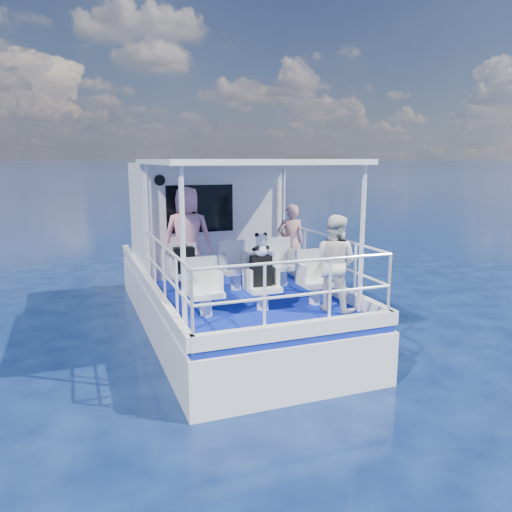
{
  "coord_description": "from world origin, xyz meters",
  "views": [
    {
      "loc": [
        -2.71,
        -7.98,
        3.18
      ],
      "look_at": [
        0.16,
        -0.4,
        1.6
      ],
      "focal_mm": 35.0,
      "sensor_mm": 36.0,
      "label": 1
    }
  ],
  "objects": [
    {
      "name": "backpack_port",
      "position": [
        -0.93,
        0.19,
        1.5
      ],
      "size": [
        0.33,
        0.19,
        0.44
      ],
      "primitive_type": "cube",
      "color": "black",
      "rests_on": "seat_port_fwd"
    },
    {
      "name": "ground",
      "position": [
        0.0,
        0.0,
        0.0
      ],
      "size": [
        2000.0,
        2000.0,
        0.0
      ],
      "primitive_type": "plane",
      "color": "#07133A",
      "rests_on": "ground"
    },
    {
      "name": "seat_center_fwd",
      "position": [
        0.0,
        0.2,
        1.09
      ],
      "size": [
        0.48,
        0.46,
        0.38
      ],
      "primitive_type": "cube",
      "color": "white",
      "rests_on": "deck"
    },
    {
      "name": "seat_center_aft",
      "position": [
        0.0,
        -1.1,
        1.09
      ],
      "size": [
        0.48,
        0.46,
        0.38
      ],
      "primitive_type": "cube",
      "color": "white",
      "rests_on": "deck"
    },
    {
      "name": "passenger_port_fwd",
      "position": [
        -0.71,
        0.84,
        1.8
      ],
      "size": [
        0.81,
        0.7,
        1.8
      ],
      "primitive_type": "imported",
      "rotation": [
        0.0,
        0.0,
        2.74
      ],
      "color": "pink",
      "rests_on": "deck"
    },
    {
      "name": "passenger_stbd_fwd",
      "position": [
        1.24,
        0.59,
        1.62
      ],
      "size": [
        0.57,
        0.42,
        1.44
      ],
      "primitive_type": "imported",
      "rotation": [
        0.0,
        0.0,
        2.99
      ],
      "color": "#E09891",
      "rests_on": "deck"
    },
    {
      "name": "panda",
      "position": [
        -0.04,
        -1.13,
        1.92
      ],
      "size": [
        0.23,
        0.19,
        0.36
      ],
      "primitive_type": null,
      "color": "white",
      "rests_on": "backpack_center"
    },
    {
      "name": "canopy_posts",
      "position": [
        0.0,
        -0.25,
        2.0
      ],
      "size": [
        2.77,
        2.97,
        2.2
      ],
      "color": "white",
      "rests_on": "deck"
    },
    {
      "name": "cabin",
      "position": [
        0.0,
        2.3,
        2.0
      ],
      "size": [
        2.85,
        2.0,
        2.2
      ],
      "primitive_type": "cube",
      "color": "white",
      "rests_on": "deck"
    },
    {
      "name": "railings",
      "position": [
        0.0,
        -0.58,
        1.4
      ],
      "size": [
        2.84,
        3.59,
        1.0
      ],
      "primitive_type": null,
      "color": "white",
      "rests_on": "deck"
    },
    {
      "name": "compact_camera",
      "position": [
        -0.93,
        0.19,
        1.74
      ],
      "size": [
        0.09,
        0.05,
        0.05
      ],
      "primitive_type": "cube",
      "color": "black",
      "rests_on": "backpack_port"
    },
    {
      "name": "passenger_stbd_aft",
      "position": [
        1.0,
        -1.5,
        1.64
      ],
      "size": [
        0.88,
        0.91,
        1.47
      ],
      "primitive_type": "imported",
      "rotation": [
        0.0,
        0.0,
        2.24
      ],
      "color": "white",
      "rests_on": "deck"
    },
    {
      "name": "deck",
      "position": [
        0.0,
        1.0,
        0.85
      ],
      "size": [
        2.9,
        6.9,
        0.1
      ],
      "primitive_type": "cube",
      "color": "#0A1992",
      "rests_on": "hull"
    },
    {
      "name": "hull",
      "position": [
        0.0,
        1.0,
        0.0
      ],
      "size": [
        3.0,
        7.0,
        1.6
      ],
      "primitive_type": "cube",
      "color": "white",
      "rests_on": "ground"
    },
    {
      "name": "seat_port_aft",
      "position": [
        -0.9,
        -1.1,
        1.09
      ],
      "size": [
        0.48,
        0.46,
        0.38
      ],
      "primitive_type": "cube",
      "color": "white",
      "rests_on": "deck"
    },
    {
      "name": "backpack_center",
      "position": [
        -0.03,
        -1.1,
        1.51
      ],
      "size": [
        0.31,
        0.17,
        0.46
      ],
      "primitive_type": "cube",
      "color": "black",
      "rests_on": "seat_center_aft"
    },
    {
      "name": "seat_port_fwd",
      "position": [
        -0.9,
        0.2,
        1.09
      ],
      "size": [
        0.48,
        0.46,
        0.38
      ],
      "primitive_type": "cube",
      "color": "white",
      "rests_on": "deck"
    },
    {
      "name": "seat_stbd_aft",
      "position": [
        0.9,
        -1.1,
        1.09
      ],
      "size": [
        0.48,
        0.46,
        0.38
      ],
      "primitive_type": "cube",
      "color": "white",
      "rests_on": "deck"
    },
    {
      "name": "seat_stbd_fwd",
      "position": [
        0.9,
        0.2,
        1.09
      ],
      "size": [
        0.48,
        0.46,
        0.38
      ],
      "primitive_type": "cube",
      "color": "white",
      "rests_on": "deck"
    },
    {
      "name": "canopy",
      "position": [
        0.0,
        -0.2,
        3.14
      ],
      "size": [
        3.0,
        3.2,
        0.08
      ],
      "primitive_type": "cube",
      "color": "white",
      "rests_on": "cabin"
    }
  ]
}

